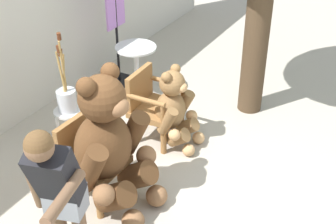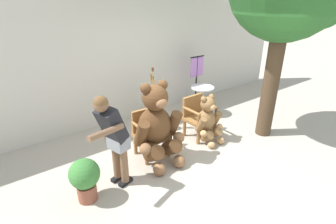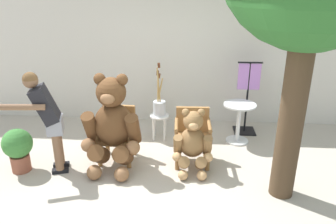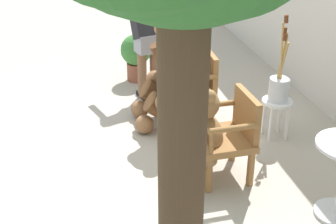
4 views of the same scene
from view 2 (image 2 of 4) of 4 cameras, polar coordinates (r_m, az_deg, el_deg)
ground_plane at (r=4.93m, az=6.33°, el=-10.08°), size 60.00×60.00×0.00m
back_wall at (r=6.19m, az=-8.38°, el=11.28°), size 10.00×0.16×2.80m
wooden_chair_left at (r=4.83m, az=-4.03°, el=-4.35°), size 0.58×0.54×0.86m
wooden_chair_right at (r=5.48m, az=6.51°, el=-0.79°), size 0.58×0.54×0.86m
teddy_bear_large at (r=4.51m, az=-2.39°, el=-2.76°), size 0.89×0.85×1.48m
teddy_bear_small at (r=5.28m, az=8.70°, el=-1.64°), size 0.59×0.57×0.99m
person_visitor at (r=3.90m, az=-11.93°, el=-4.67°), size 0.71×0.62×1.55m
white_stool at (r=5.74m, az=-3.18°, el=-0.61°), size 0.34×0.34×0.46m
brush_bucket at (r=5.63m, az=-3.25°, el=1.99°), size 0.22×0.22×0.96m
round_side_table at (r=6.50m, az=7.39°, el=3.17°), size 0.56×0.56×0.72m
potted_plant at (r=4.01m, az=-17.63°, el=-13.41°), size 0.44×0.44×0.68m
clothing_display_stand at (r=6.83m, az=6.16°, el=6.72°), size 0.44×0.40×1.36m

